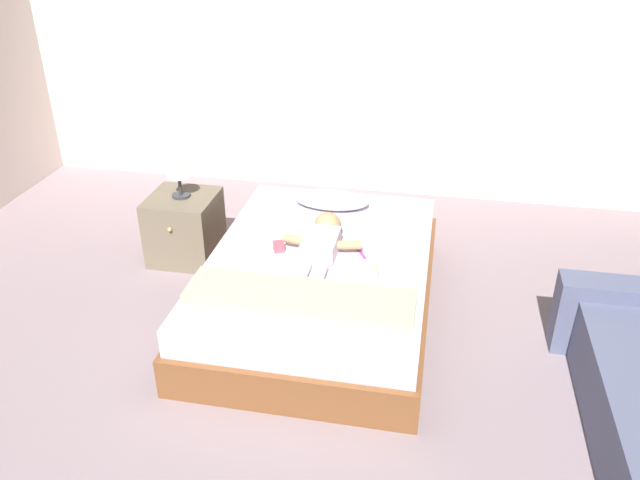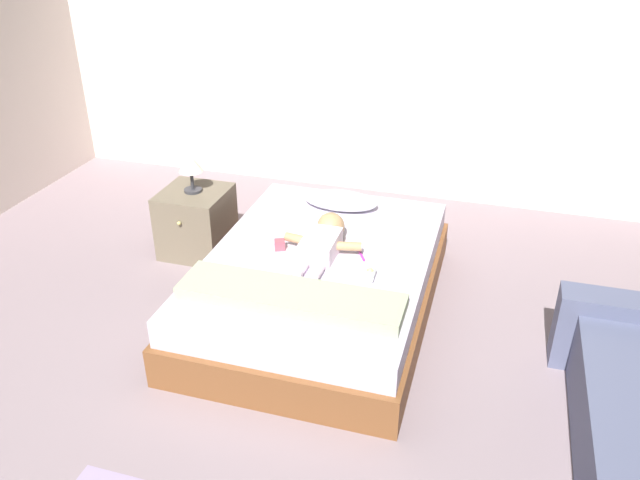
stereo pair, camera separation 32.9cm
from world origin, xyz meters
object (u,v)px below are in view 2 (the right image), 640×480
object	(u,v)px
bed	(320,283)
pillow	(341,200)
toy_block	(280,245)
baby_bottle	(370,274)
toothbrush	(361,253)
nightstand	(196,222)
baby	(323,241)
lamp	(190,165)

from	to	relation	value
bed	pillow	xyz separation A→B (m)	(-0.05, 0.69, 0.27)
toy_block	baby_bottle	bearing A→B (deg)	-16.32
baby_bottle	pillow	bearing A→B (deg)	115.08
bed	pillow	size ratio (longest dim) A/B	3.70
pillow	toy_block	world-z (taller)	pillow
toothbrush	nightstand	size ratio (longest dim) A/B	0.30
toothbrush	nightstand	xyz separation A→B (m)	(-1.36, 0.42, -0.18)
baby	toy_block	size ratio (longest dim) A/B	7.88
lamp	toy_block	bearing A→B (deg)	-30.59
toy_block	baby_bottle	size ratio (longest dim) A/B	0.76
bed	pillow	distance (m)	0.74
bed	baby	size ratio (longest dim) A/B	3.04
toothbrush	baby_bottle	xyz separation A→B (m)	(0.12, -0.26, 0.02)
pillow	baby	size ratio (longest dim) A/B	0.82
toy_block	lamp	bearing A→B (deg)	149.41
bed	baby	world-z (taller)	baby
pillow	lamp	distance (m)	1.10
nightstand	baby_bottle	distance (m)	1.64
lamp	toy_block	distance (m)	1.02
pillow	baby_bottle	bearing A→B (deg)	-64.92
toothbrush	lamp	xyz separation A→B (m)	(-1.36, 0.42, 0.27)
toothbrush	lamp	distance (m)	1.45
baby	baby_bottle	xyz separation A→B (m)	(0.36, -0.24, -0.04)
baby	toy_block	bearing A→B (deg)	-167.26
nightstand	pillow	bearing A→B (deg)	10.90
baby	baby_bottle	size ratio (longest dim) A/B	6.00
baby_bottle	baby	bearing A→B (deg)	145.55
toothbrush	toy_block	xyz separation A→B (m)	(-0.51, -0.08, 0.02)
pillow	nightstand	bearing A→B (deg)	-169.10
toothbrush	baby_bottle	bearing A→B (deg)	-65.76
baby	baby_bottle	world-z (taller)	baby
bed	pillow	world-z (taller)	pillow
bed	baby_bottle	world-z (taller)	baby_bottle
baby_bottle	toothbrush	bearing A→B (deg)	114.24
bed	lamp	bearing A→B (deg)	156.29
pillow	lamp	xyz separation A→B (m)	(-1.06, -0.20, 0.23)
baby_bottle	nightstand	bearing A→B (deg)	155.09
lamp	baby_bottle	world-z (taller)	lamp
lamp	toy_block	xyz separation A→B (m)	(0.85, -0.50, -0.25)
toothbrush	bed	bearing A→B (deg)	-164.98
bed	toothbrush	size ratio (longest dim) A/B	13.44
lamp	toy_block	world-z (taller)	lamp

